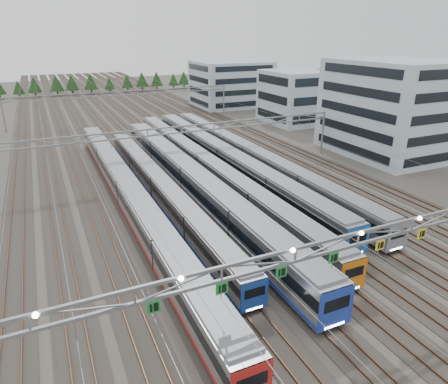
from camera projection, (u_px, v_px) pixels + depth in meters
name	position (u px, v px, depth m)	size (l,w,h in m)	color
ground	(347.00, 318.00, 32.49)	(400.00, 400.00, 0.00)	#47423A
track_bed	(115.00, 107.00, 116.28)	(54.00, 260.00, 5.42)	#2D2823
train_a	(128.00, 192.00, 52.46)	(2.83, 68.54, 3.69)	black
train_b	(160.00, 187.00, 54.81)	(2.53, 54.12, 3.29)	black
train_c	(191.00, 180.00, 56.20)	(3.19, 62.59, 4.16)	black
train_d	(205.00, 166.00, 62.95)	(2.79, 67.87, 3.63)	black
train_e	(225.00, 158.00, 66.47)	(2.94, 63.11, 3.83)	black
train_f	(250.00, 156.00, 68.11)	(2.81, 64.72, 3.66)	black
gantry_near	(358.00, 242.00, 29.74)	(56.36, 0.61, 8.08)	gray
gantry_mid	(182.00, 135.00, 63.86)	(56.36, 0.36, 8.00)	gray
gantry_far	(124.00, 97.00, 101.81)	(56.36, 0.36, 8.00)	gray
depot_bldg_south	(393.00, 108.00, 74.26)	(18.00, 22.00, 17.18)	#A1B4C0
depot_bldg_mid	(296.00, 97.00, 101.28)	(14.00, 16.00, 12.87)	#A1B4C0
depot_bldg_north	(231.00, 84.00, 124.86)	(22.00, 18.00, 13.51)	#A1B4C0
treeline	(108.00, 81.00, 153.01)	(106.40, 5.60, 7.02)	#332114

